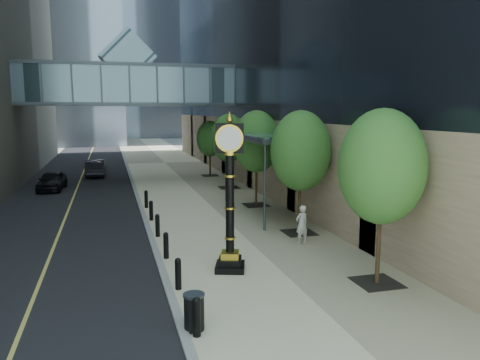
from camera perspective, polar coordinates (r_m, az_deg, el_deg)
name	(u,v)px	position (r m, az deg, el deg)	size (l,w,h in m)	color
ground	(314,343)	(12.22, 8.95, -19.03)	(320.00, 320.00, 0.00)	gray
road	(86,165)	(50.18, -18.26, 1.70)	(8.00, 180.00, 0.02)	black
sidewalk	(165,163)	(50.43, -9.15, 2.08)	(8.00, 180.00, 0.06)	beige
curb	(126,164)	(50.15, -13.70, 1.91)	(0.25, 180.00, 0.07)	gray
distant_tower_c	(98,3)	(132.56, -16.93, 19.91)	(22.00, 22.00, 65.00)	#AABBD6
skywalk	(128,83)	(37.90, -13.44, 11.48)	(17.00, 4.20, 5.80)	slate
entrance_canopy	(266,137)	(25.18, 3.15, 5.26)	(3.00, 8.00, 4.38)	#383F44
bollard_row	(161,236)	(19.59, -9.55, -6.73)	(0.20, 16.20, 0.90)	black
street_trees	(265,145)	(25.72, 3.04, 4.24)	(2.74, 28.51, 5.64)	black
street_clock	(230,205)	(16.10, -1.24, -3.10)	(1.26, 1.26, 5.35)	black
trash_bin	(194,313)	(12.44, -5.62, -15.82)	(0.52, 0.52, 0.90)	black
pedestrian	(302,224)	(19.84, 7.55, -5.39)	(0.60, 0.39, 1.63)	beige
car_near	(52,181)	(35.45, -21.95, -0.06)	(1.61, 3.99, 1.36)	black
car_far	(96,168)	(41.75, -17.15, 1.44)	(1.51, 4.34, 1.43)	black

